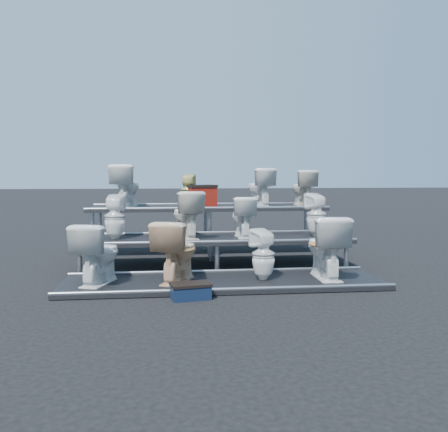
{
  "coord_description": "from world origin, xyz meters",
  "views": [
    {
      "loc": [
        -0.73,
        -7.73,
        1.47
      ],
      "look_at": [
        0.17,
        0.1,
        0.79
      ],
      "focal_mm": 40.0,
      "sensor_mm": 36.0,
      "label": 1
    }
  ],
  "objects": [
    {
      "name": "toilet_4",
      "position": [
        -1.53,
        0.0,
        0.8
      ],
      "size": [
        0.35,
        0.36,
        0.68
      ],
      "primitive_type": "imported",
      "rotation": [
        0.0,
        0.0,
        3.0
      ],
      "color": "white",
      "rests_on": "tier_mid"
    },
    {
      "name": "ground",
      "position": [
        0.0,
        0.0,
        0.0
      ],
      "size": [
        80.0,
        80.0,
        0.0
      ],
      "primitive_type": "plane",
      "color": "black",
      "rests_on": "ground"
    },
    {
      "name": "toilet_8",
      "position": [
        -1.45,
        1.3,
        1.24
      ],
      "size": [
        0.57,
        0.82,
        0.76
      ],
      "primitive_type": "imported",
      "rotation": [
        0.0,
        0.0,
        2.92
      ],
      "color": "white",
      "rests_on": "tier_back"
    },
    {
      "name": "tier_mid",
      "position": [
        0.0,
        0.0,
        0.23
      ],
      "size": [
        4.2,
        1.2,
        0.46
      ],
      "primitive_type": "cube",
      "color": "black",
      "rests_on": "ground"
    },
    {
      "name": "step_stool",
      "position": [
        -0.46,
        -2.0,
        0.08
      ],
      "size": [
        0.49,
        0.35,
        0.16
      ],
      "primitive_type": "cube",
      "rotation": [
        0.0,
        0.0,
        0.19
      ],
      "color": "black",
      "rests_on": "ground"
    },
    {
      "name": "toilet_1",
      "position": [
        -0.61,
        -1.3,
        0.46
      ],
      "size": [
        0.71,
        0.9,
        0.8
      ],
      "primitive_type": "imported",
      "rotation": [
        0.0,
        0.0,
        2.75
      ],
      "color": "#E4B88B",
      "rests_on": "tier_front"
    },
    {
      "name": "toilet_9",
      "position": [
        -0.35,
        1.3,
        1.16
      ],
      "size": [
        0.32,
        0.32,
        0.6
      ],
      "primitive_type": "imported",
      "rotation": [
        0.0,
        0.0,
        2.94
      ],
      "color": "#D2CB7D",
      "rests_on": "tier_back"
    },
    {
      "name": "toilet_5",
      "position": [
        -0.43,
        0.0,
        0.83
      ],
      "size": [
        0.56,
        0.79,
        0.74
      ],
      "primitive_type": "imported",
      "rotation": [
        0.0,
        0.0,
        3.37
      ],
      "color": "silver",
      "rests_on": "tier_mid"
    },
    {
      "name": "toilet_11",
      "position": [
        1.78,
        1.3,
        1.19
      ],
      "size": [
        0.42,
        0.68,
        0.66
      ],
      "primitive_type": "imported",
      "rotation": [
        0.0,
        0.0,
        3.22
      ],
      "color": "silver",
      "rests_on": "tier_back"
    },
    {
      "name": "toilet_3",
      "position": [
        1.38,
        -1.3,
        0.48
      ],
      "size": [
        0.49,
        0.84,
        0.85
      ],
      "primitive_type": "imported",
      "rotation": [
        0.0,
        0.0,
        3.12
      ],
      "color": "white",
      "rests_on": "tier_front"
    },
    {
      "name": "toilet_7",
      "position": [
        1.65,
        0.0,
        0.81
      ],
      "size": [
        0.39,
        0.4,
        0.69
      ],
      "primitive_type": "imported",
      "rotation": [
        0.0,
        0.0,
        3.45
      ],
      "color": "white",
      "rests_on": "tier_mid"
    },
    {
      "name": "tier_front",
      "position": [
        0.0,
        -1.3,
        0.03
      ],
      "size": [
        4.2,
        1.2,
        0.06
      ],
      "primitive_type": "cube",
      "color": "black",
      "rests_on": "ground"
    },
    {
      "name": "toilet_10",
      "position": [
        0.96,
        1.3,
        1.21
      ],
      "size": [
        0.54,
        0.75,
        0.69
      ],
      "primitive_type": "imported",
      "rotation": [
        0.0,
        0.0,
        3.38
      ],
      "color": "white",
      "rests_on": "tier_back"
    },
    {
      "name": "toilet_0",
      "position": [
        -1.61,
        -1.3,
        0.45
      ],
      "size": [
        0.66,
        0.87,
        0.78
      ],
      "primitive_type": "imported",
      "rotation": [
        0.0,
        0.0,
        2.81
      ],
      "color": "white",
      "rests_on": "tier_front"
    },
    {
      "name": "toilet_2",
      "position": [
        0.53,
        -1.3,
        0.4
      ],
      "size": [
        0.4,
        0.4,
        0.67
      ],
      "primitive_type": "imported",
      "rotation": [
        0.0,
        0.0,
        3.53
      ],
      "color": "white",
      "rests_on": "tier_front"
    },
    {
      "name": "tier_back",
      "position": [
        0.0,
        1.3,
        0.43
      ],
      "size": [
        4.2,
        1.2,
        0.86
      ],
      "primitive_type": "cube",
      "color": "black",
      "rests_on": "ground"
    },
    {
      "name": "toilet_6",
      "position": [
        0.45,
        0.0,
        0.78
      ],
      "size": [
        0.37,
        0.64,
        0.64
      ],
      "primitive_type": "imported",
      "rotation": [
        0.0,
        0.0,
        3.16
      ],
      "color": "white",
      "rests_on": "tier_mid"
    },
    {
      "name": "red_crate",
      "position": [
        -0.12,
        1.26,
        1.03
      ],
      "size": [
        0.58,
        0.53,
        0.35
      ],
      "primitive_type": "cube",
      "rotation": [
        0.0,
        0.0,
        0.34
      ],
      "color": "maroon",
      "rests_on": "tier_back"
    }
  ]
}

